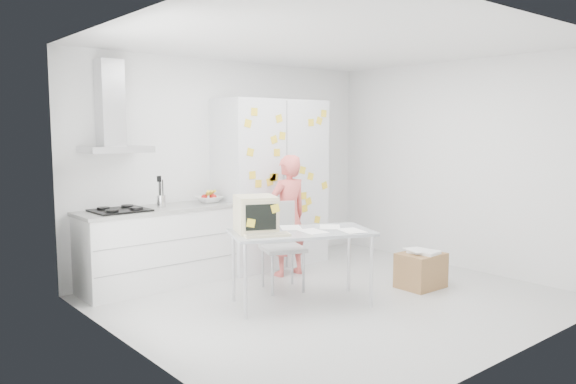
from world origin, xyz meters
TOP-DOWN VIEW (x-y plane):
  - floor at (0.00, 0.00)m, footprint 4.50×4.00m
  - walls at (0.00, 0.72)m, footprint 4.52×4.01m
  - ceiling at (0.00, 0.00)m, footprint 4.50×4.00m
  - counter_run at (-1.20, 1.70)m, footprint 1.84×0.63m
  - range_hood at (-1.65, 1.84)m, footprint 0.70×0.48m
  - tall_cabinet at (0.45, 1.67)m, footprint 1.50×0.68m
  - person at (0.26, 1.10)m, footprint 0.56×0.38m
  - desk at (-0.64, 0.26)m, footprint 1.61×1.23m
  - chair at (-0.18, 0.71)m, footprint 0.57×0.57m
  - cardboard_box at (1.08, -0.31)m, footprint 0.51×0.42m

SIDE VIEW (x-z plane):
  - floor at x=0.00m, z-range -0.02..0.00m
  - cardboard_box at x=1.08m, z-range -0.01..0.43m
  - counter_run at x=-1.20m, z-range -0.17..1.11m
  - chair at x=-0.18m, z-range 0.07..1.06m
  - person at x=0.26m, z-range 0.00..1.51m
  - desk at x=-0.64m, z-range 0.30..1.44m
  - tall_cabinet at x=0.45m, z-range 0.00..2.20m
  - walls at x=0.00m, z-range 0.00..2.70m
  - range_hood at x=-1.65m, z-range 1.45..2.46m
  - ceiling at x=0.00m, z-range 2.69..2.71m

